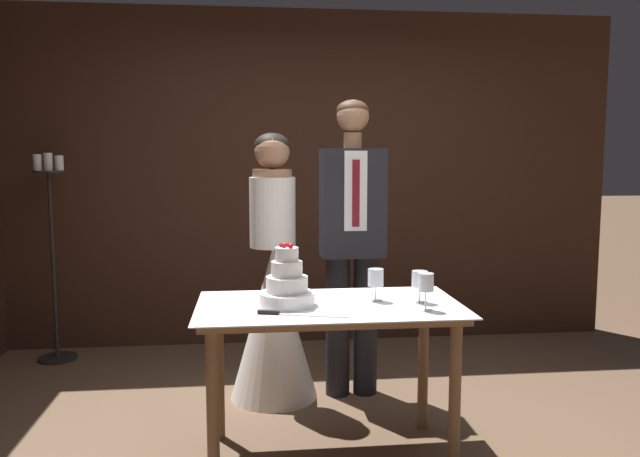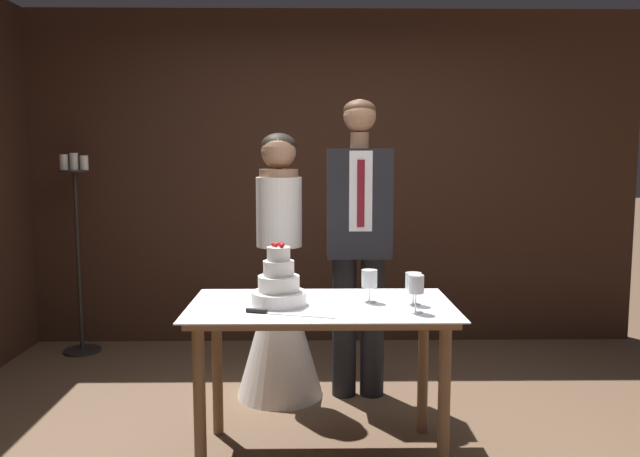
# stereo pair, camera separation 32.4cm
# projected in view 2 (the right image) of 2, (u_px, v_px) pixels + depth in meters

# --- Properties ---
(wall_back) EXTENTS (4.96, 0.12, 2.64)m
(wall_back) POSITION_uv_depth(u_px,v_px,m) (328.00, 179.00, 5.02)
(wall_back) COLOR #382116
(wall_back) RESTS_ON ground_plane
(cake_table) EXTENTS (1.29, 0.71, 0.78)m
(cake_table) POSITION_uv_depth(u_px,v_px,m) (321.00, 325.00, 3.06)
(cake_table) COLOR brown
(cake_table) RESTS_ON ground_plane
(tiered_cake) EXTENTS (0.27, 0.27, 0.31)m
(tiered_cake) POSITION_uv_depth(u_px,v_px,m) (279.00, 285.00, 3.02)
(tiered_cake) COLOR white
(tiered_cake) RESTS_ON cake_table
(cake_knife) EXTENTS (0.41, 0.14, 0.02)m
(cake_knife) POSITION_uv_depth(u_px,v_px,m) (273.00, 312.00, 2.85)
(cake_knife) COLOR silver
(cake_knife) RESTS_ON cake_table
(wine_glass_near) EXTENTS (0.07, 0.07, 0.18)m
(wine_glass_near) POSITION_uv_depth(u_px,v_px,m) (416.00, 286.00, 2.87)
(wine_glass_near) COLOR silver
(wine_glass_near) RESTS_ON cake_table
(wine_glass_middle) EXTENTS (0.08, 0.08, 0.16)m
(wine_glass_middle) POSITION_uv_depth(u_px,v_px,m) (369.00, 279.00, 3.08)
(wine_glass_middle) COLOR silver
(wine_glass_middle) RESTS_ON cake_table
(wine_glass_far) EXTENTS (0.08, 0.08, 0.16)m
(wine_glass_far) POSITION_uv_depth(u_px,v_px,m) (413.00, 282.00, 3.02)
(wine_glass_far) COLOR silver
(wine_glass_far) RESTS_ON cake_table
(bride) EXTENTS (0.54, 0.54, 1.64)m
(bride) POSITION_uv_depth(u_px,v_px,m) (280.00, 301.00, 3.87)
(bride) COLOR white
(bride) RESTS_ON ground_plane
(groom) EXTENTS (0.39, 0.25, 1.84)m
(groom) POSITION_uv_depth(u_px,v_px,m) (359.00, 236.00, 3.83)
(groom) COLOR black
(groom) RESTS_ON ground_plane
(candle_stand) EXTENTS (0.28, 0.28, 1.53)m
(candle_stand) POSITION_uv_depth(u_px,v_px,m) (78.00, 254.00, 4.72)
(candle_stand) COLOR black
(candle_stand) RESTS_ON ground_plane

